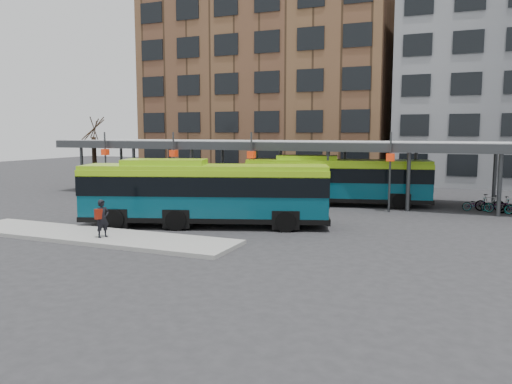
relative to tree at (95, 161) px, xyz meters
name	(u,v)px	position (x,y,z in m)	size (l,w,h in m)	color
ground	(230,235)	(18.00, -12.00, -2.43)	(120.00, 120.00, 0.00)	#28282B
boarding_island	(93,236)	(12.50, -15.00, -2.34)	(14.00, 3.00, 0.18)	gray
canopy	(308,145)	(17.94, 0.87, 1.47)	(40.00, 6.53, 4.80)	#999B9E
tree	(95,161)	(0.00, 0.00, 0.00)	(1.64, 1.64, 5.60)	black
building_brick	(272,76)	(8.00, 20.00, 8.57)	(26.00, 14.00, 22.00)	brown
bus_front	(204,192)	(15.88, -10.54, -0.65)	(12.61, 6.46, 3.42)	#073E4E
bus_rear	(336,179)	(20.36, -0.61, -0.73)	(12.12, 5.10, 3.27)	#073E4E
pedestrian	(102,218)	(13.44, -15.44, -1.40)	(0.61, 0.72, 1.68)	black
bike_rack	(499,205)	(30.14, -0.07, -1.96)	(3.99, 1.66, 1.04)	slate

